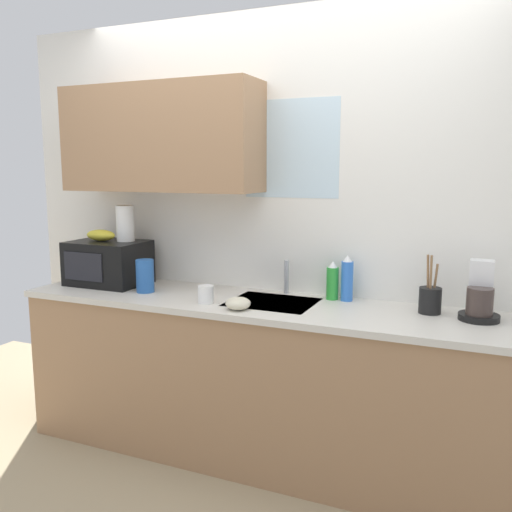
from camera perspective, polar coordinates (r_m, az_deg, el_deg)
The scene contains 13 objects.
kitchen_wall_assembly at distance 3.26m, azimuth -0.23°, elevation 4.77°, with size 3.49×0.42×2.50m.
counter_unit at distance 3.14m, azimuth 0.03°, elevation -12.59°, with size 2.72×0.63×0.90m.
sink_faucet at distance 3.17m, azimuth 3.18°, elevation -2.18°, with size 0.03×0.03×0.20m, color #B2B5BA.
microwave at distance 3.54m, azimuth -15.07°, elevation -0.67°, with size 0.46×0.35×0.27m.
banana_bunch at distance 3.55m, azimuth -15.79°, elevation 2.09°, with size 0.20×0.11×0.07m, color gold.
paper_towel_roll at distance 3.49m, azimuth -13.41°, elevation 3.31°, with size 0.11×0.11×0.22m, color white.
coffee_maker at distance 2.85m, azimuth 22.22°, elevation -4.00°, with size 0.19×0.21×0.28m.
dish_soap_bottle_green at distance 3.06m, azimuth 7.93°, elevation -2.63°, with size 0.07×0.07×0.21m.
dish_soap_bottle_blue at distance 3.03m, azimuth 9.42°, elevation -2.40°, with size 0.07×0.07×0.25m.
cereal_canister at distance 3.27m, azimuth -11.44°, elevation -2.04°, with size 0.10×0.10×0.19m, color #2659A5.
mug_white at distance 2.97m, azimuth -5.22°, elevation -3.97°, with size 0.08×0.08×0.10m, color white.
utensil_crock at distance 2.88m, azimuth 17.60°, elevation -4.30°, with size 0.11×0.11×0.30m.
small_bowl at distance 2.82m, azimuth -1.87°, elevation -4.94°, with size 0.13×0.13×0.07m, color beige.
Camera 1 is at (1.16, -2.67, 1.62)m, focal length 38.57 mm.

